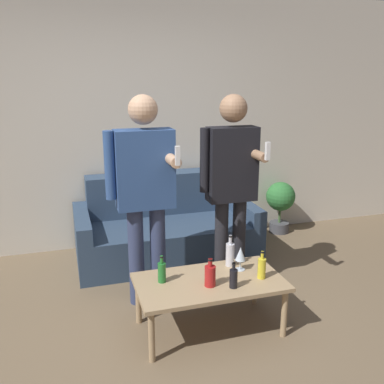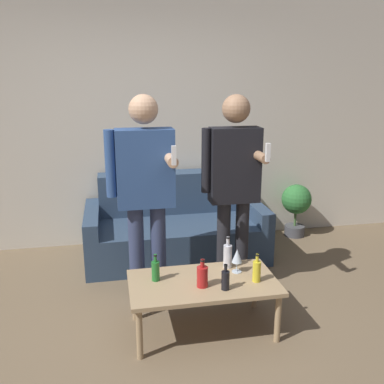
{
  "view_description": "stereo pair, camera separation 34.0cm",
  "coord_description": "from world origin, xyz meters",
  "px_view_note": "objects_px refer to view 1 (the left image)",
  "views": [
    {
      "loc": [
        -0.65,
        -2.44,
        1.86
      ],
      "look_at": [
        0.31,
        0.7,
        0.95
      ],
      "focal_mm": 40.0,
      "sensor_mm": 36.0,
      "label": 1
    },
    {
      "loc": [
        -0.32,
        -2.52,
        1.86
      ],
      "look_at": [
        0.31,
        0.7,
        0.95
      ],
      "focal_mm": 40.0,
      "sensor_mm": 36.0,
      "label": 2
    }
  ],
  "objects_px": {
    "person_standing_left": "(145,186)",
    "coffee_table": "(210,285)",
    "couch": "(165,228)",
    "bottle_orange": "(233,278)",
    "person_standing_right": "(231,178)"
  },
  "relations": [
    {
      "from": "couch",
      "to": "bottle_orange",
      "type": "relative_size",
      "value": 9.73
    },
    {
      "from": "couch",
      "to": "coffee_table",
      "type": "height_order",
      "value": "couch"
    },
    {
      "from": "coffee_table",
      "to": "person_standing_right",
      "type": "height_order",
      "value": "person_standing_right"
    },
    {
      "from": "couch",
      "to": "bottle_orange",
      "type": "distance_m",
      "value": 1.63
    },
    {
      "from": "person_standing_right",
      "to": "bottle_orange",
      "type": "bearing_deg",
      "value": -109.94
    },
    {
      "from": "coffee_table",
      "to": "person_standing_right",
      "type": "xyz_separation_m",
      "value": [
        0.38,
        0.55,
        0.65
      ]
    },
    {
      "from": "person_standing_left",
      "to": "coffee_table",
      "type": "bearing_deg",
      "value": -56.98
    },
    {
      "from": "couch",
      "to": "coffee_table",
      "type": "xyz_separation_m",
      "value": [
        -0.02,
        -1.46,
        0.07
      ]
    },
    {
      "from": "person_standing_right",
      "to": "coffee_table",
      "type": "bearing_deg",
      "value": -124.45
    },
    {
      "from": "couch",
      "to": "person_standing_right",
      "type": "xyz_separation_m",
      "value": [
        0.36,
        -0.91,
        0.72
      ]
    },
    {
      "from": "person_standing_left",
      "to": "person_standing_right",
      "type": "relative_size",
      "value": 1.0
    },
    {
      "from": "bottle_orange",
      "to": "person_standing_right",
      "type": "height_order",
      "value": "person_standing_right"
    },
    {
      "from": "couch",
      "to": "person_standing_right",
      "type": "distance_m",
      "value": 1.22
    },
    {
      "from": "bottle_orange",
      "to": "couch",
      "type": "bearing_deg",
      "value": 93.84
    },
    {
      "from": "person_standing_left",
      "to": "couch",
      "type": "bearing_deg",
      "value": 67.71
    }
  ]
}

